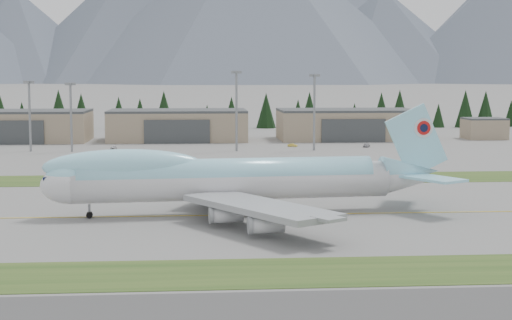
{
  "coord_description": "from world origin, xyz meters",
  "views": [
    {
      "loc": [
        -8.17,
        -126.81,
        22.92
      ],
      "look_at": [
        2.11,
        10.19,
        8.0
      ],
      "focal_mm": 55.0,
      "sensor_mm": 36.0,
      "label": 1
    }
  ],
  "objects": [
    {
      "name": "grass_strip_far",
      "position": [
        0.0,
        45.0,
        0.0
      ],
      "size": [
        400.0,
        18.0,
        0.08
      ],
      "primitive_type": "cube",
      "color": "#284819",
      "rests_on": "ground"
    },
    {
      "name": "floodlight_masts",
      "position": [
        5.52,
        110.87,
        15.48
      ],
      "size": [
        161.78,
        6.64,
        24.18
      ],
      "color": "gray",
      "rests_on": "ground"
    },
    {
      "name": "service_vehicle_a",
      "position": [
        -34.26,
        118.62,
        0.0
      ],
      "size": [
        2.02,
        3.47,
        1.11
      ],
      "primitive_type": "imported",
      "rotation": [
        0.0,
        0.0,
        -0.23
      ],
      "color": "silver",
      "rests_on": "ground"
    },
    {
      "name": "boeing_747_freighter",
      "position": [
        -3.13,
        1.22,
        5.99
      ],
      "size": [
        69.0,
        59.35,
        18.16
      ],
      "rotation": [
        0.0,
        0.0,
        0.09
      ],
      "color": "silver",
      "rests_on": "ground"
    },
    {
      "name": "ground",
      "position": [
        0.0,
        0.0,
        0.0
      ],
      "size": [
        7000.0,
        7000.0,
        0.0
      ],
      "primitive_type": "plane",
      "color": "slate",
      "rests_on": "ground"
    },
    {
      "name": "mountain_ridge_front",
      "position": [
        -110.94,
        2235.41,
        223.45
      ],
      "size": [
        4209.81,
        1152.55,
        499.14
      ],
      "color": "#454F5C",
      "rests_on": "ground"
    },
    {
      "name": "service_vehicle_b",
      "position": [
        22.28,
        122.12,
        0.0
      ],
      "size": [
        3.29,
        2.41,
        1.03
      ],
      "primitive_type": "imported",
      "rotation": [
        0.0,
        0.0,
        1.1
      ],
      "color": "gold",
      "rests_on": "ground"
    },
    {
      "name": "hangar_left",
      "position": [
        -70.0,
        149.9,
        5.39
      ],
      "size": [
        48.0,
        26.6,
        10.8
      ],
      "color": "gray",
      "rests_on": "ground"
    },
    {
      "name": "control_shed",
      "position": [
        95.0,
        148.0,
        3.8
      ],
      "size": [
        14.0,
        12.0,
        7.6
      ],
      "color": "gray",
      "rests_on": "ground"
    },
    {
      "name": "grass_strip_near",
      "position": [
        0.0,
        -38.0,
        0.0
      ],
      "size": [
        400.0,
        14.0,
        0.08
      ],
      "primitive_type": "cube",
      "color": "#284819",
      "rests_on": "ground"
    },
    {
      "name": "taxiway_line_main",
      "position": [
        0.0,
        0.0,
        0.0
      ],
      "size": [
        400.0,
        0.4,
        0.02
      ],
      "primitive_type": "cube",
      "color": "yellow",
      "rests_on": "ground"
    },
    {
      "name": "hangar_right",
      "position": [
        45.0,
        149.9,
        5.39
      ],
      "size": [
        48.0,
        26.6,
        10.8
      ],
      "color": "gray",
      "rests_on": "ground"
    },
    {
      "name": "hangar_center",
      "position": [
        -15.0,
        149.9,
        5.39
      ],
      "size": [
        48.0,
        26.6,
        10.8
      ],
      "color": "gray",
      "rests_on": "ground"
    },
    {
      "name": "conifer_belt",
      "position": [
        4.83,
        211.85,
        7.39
      ],
      "size": [
        271.43,
        16.69,
        16.94
      ],
      "color": "black",
      "rests_on": "ground"
    },
    {
      "name": "service_vehicle_c",
      "position": [
        45.7,
        119.03,
        0.0
      ],
      "size": [
        3.12,
        4.61,
        1.24
      ],
      "primitive_type": "imported",
      "rotation": [
        0.0,
        0.0,
        -0.36
      ],
      "color": "#98989C",
      "rests_on": "ground"
    },
    {
      "name": "mountain_ridge_rear",
      "position": [
        136.53,
        2900.0,
        258.84
      ],
      "size": [
        4478.76,
        1044.29,
        522.14
      ],
      "color": "#454F5C",
      "rests_on": "ground"
    }
  ]
}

